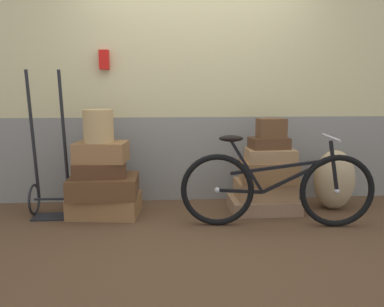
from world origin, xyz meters
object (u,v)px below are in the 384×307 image
(suitcase_0, at_px, (105,205))
(wicker_basket, at_px, (98,126))
(luggage_trolley, at_px, (51,183))
(bicycle, at_px, (276,188))
(suitcase_3, at_px, (101,152))
(suitcase_1, at_px, (104,186))
(suitcase_9, at_px, (271,128))
(suitcase_7, at_px, (270,155))
(suitcase_6, at_px, (268,171))
(suitcase_2, at_px, (100,169))
(burlap_sack, at_px, (334,180))
(suitcase_5, at_px, (265,189))
(suitcase_4, at_px, (264,204))
(suitcase_8, at_px, (269,143))

(suitcase_0, distance_m, wicker_basket, 0.80)
(luggage_trolley, xyz_separation_m, bicycle, (2.16, -0.47, 0.03))
(luggage_trolley, bearing_deg, suitcase_3, -5.24)
(wicker_basket, bearing_deg, bicycle, -14.10)
(bicycle, bearing_deg, suitcase_0, 165.14)
(suitcase_1, xyz_separation_m, bicycle, (1.62, -0.40, 0.06))
(suitcase_9, bearing_deg, luggage_trolley, 177.61)
(suitcase_3, bearing_deg, suitcase_7, 5.62)
(suitcase_0, bearing_deg, suitcase_7, 5.24)
(suitcase_6, bearing_deg, bicycle, -89.18)
(suitcase_2, xyz_separation_m, burlap_sack, (2.42, 0.06, -0.16))
(suitcase_3, height_order, suitcase_7, suitcase_3)
(suitcase_5, bearing_deg, suitcase_2, -179.36)
(suitcase_4, xyz_separation_m, suitcase_5, (0.01, 0.01, 0.16))
(suitcase_0, bearing_deg, suitcase_9, 5.76)
(suitcase_5, distance_m, bicycle, 0.46)
(suitcase_7, height_order, suitcase_8, suitcase_8)
(suitcase_0, distance_m, bicycle, 1.70)
(luggage_trolley, bearing_deg, suitcase_7, -1.69)
(suitcase_2, bearing_deg, suitcase_6, -5.51)
(suitcase_5, height_order, suitcase_8, suitcase_8)
(suitcase_9, relative_size, luggage_trolley, 0.19)
(suitcase_4, relative_size, suitcase_8, 1.85)
(suitcase_8, height_order, wicker_basket, wicker_basket)
(suitcase_0, relative_size, luggage_trolley, 0.47)
(suitcase_0, xyz_separation_m, wicker_basket, (-0.03, -0.01, 0.80))
(suitcase_2, height_order, bicycle, bicycle)
(suitcase_0, relative_size, suitcase_3, 1.37)
(suitcase_9, bearing_deg, suitcase_1, 179.68)
(suitcase_1, bearing_deg, suitcase_0, 90.29)
(suitcase_3, xyz_separation_m, suitcase_5, (1.65, 0.02, -0.41))
(suitcase_6, bearing_deg, suitcase_9, 45.66)
(wicker_basket, bearing_deg, suitcase_5, 0.94)
(suitcase_0, height_order, suitcase_6, suitcase_6)
(bicycle, bearing_deg, suitcase_2, 166.17)
(suitcase_7, xyz_separation_m, wicker_basket, (-1.71, 0.01, 0.31))
(suitcase_0, bearing_deg, suitcase_8, 6.30)
(suitcase_4, distance_m, suitcase_9, 0.80)
(suitcase_0, height_order, suitcase_4, suitcase_0)
(suitcase_6, xyz_separation_m, suitcase_7, (0.02, 0.00, 0.17))
(suitcase_8, height_order, suitcase_9, suitcase_9)
(suitcase_0, relative_size, suitcase_8, 1.79)
(suitcase_6, distance_m, suitcase_7, 0.17)
(suitcase_8, bearing_deg, suitcase_7, -78.86)
(suitcase_7, bearing_deg, suitcase_1, -178.32)
(suitcase_2, height_order, suitcase_9, suitcase_9)
(suitcase_0, xyz_separation_m, suitcase_3, (-0.02, -0.01, 0.54))
(suitcase_1, distance_m, bicycle, 1.67)
(suitcase_3, height_order, burlap_sack, suitcase_3)
(burlap_sack, bearing_deg, suitcase_6, -175.20)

